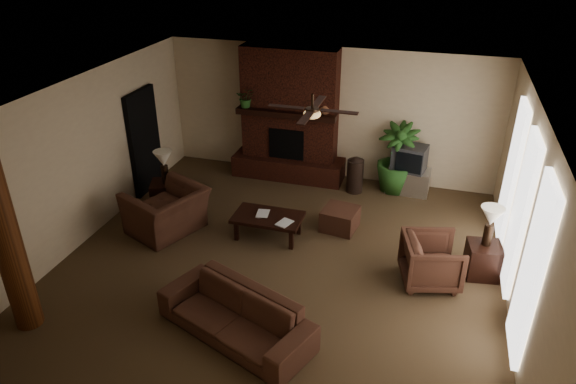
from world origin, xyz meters
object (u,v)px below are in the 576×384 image
(log_column, at_px, (6,238))
(ottoman, at_px, (340,219))
(armchair_left, at_px, (166,204))
(lamp_left, at_px, (163,161))
(side_table_left, at_px, (165,195))
(floor_vase, at_px, (355,172))
(tv_stand, at_px, (408,181))
(side_table_right, at_px, (483,260))
(coffee_table, at_px, (268,219))
(floor_plant, at_px, (395,172))
(sofa, at_px, (235,309))
(armchair_right, at_px, (432,259))
(lamp_right, at_px, (491,219))

(log_column, height_order, ottoman, log_column)
(armchair_left, height_order, lamp_left, lamp_left)
(side_table_left, bearing_deg, floor_vase, 26.92)
(tv_stand, relative_size, side_table_right, 1.55)
(lamp_left, bearing_deg, coffee_table, -11.82)
(coffee_table, height_order, floor_plant, floor_plant)
(coffee_table, bearing_deg, lamp_left, 168.18)
(log_column, xyz_separation_m, side_table_right, (6.10, 2.96, -1.12))
(log_column, relative_size, sofa, 1.27)
(armchair_right, bearing_deg, side_table_right, -76.29)
(coffee_table, xyz_separation_m, side_table_right, (3.60, -0.11, -0.10))
(ottoman, relative_size, lamp_left, 0.92)
(ottoman, distance_m, side_table_left, 3.42)
(armchair_left, height_order, floor_vase, armchair_left)
(tv_stand, relative_size, side_table_left, 1.55)
(floor_plant, height_order, side_table_right, floor_plant)
(floor_plant, xyz_separation_m, lamp_right, (1.65, -2.55, 0.60))
(sofa, bearing_deg, floor_plant, 94.18)
(log_column, relative_size, armchair_left, 2.23)
(lamp_left, xyz_separation_m, side_table_right, (5.81, -0.57, -0.73))
(sofa, relative_size, tv_stand, 2.59)
(sofa, height_order, coffee_table, sofa)
(armchair_right, relative_size, lamp_right, 1.32)
(sofa, xyz_separation_m, tv_stand, (1.87, 4.94, -0.18))
(armchair_left, height_order, lamp_right, lamp_right)
(side_table_left, xyz_separation_m, lamp_left, (0.04, 0.01, 0.73))
(floor_plant, bearing_deg, lamp_right, -57.14)
(armchair_right, xyz_separation_m, lamp_left, (-5.03, 1.00, 0.57))
(armchair_left, bearing_deg, armchair_right, 110.62)
(tv_stand, distance_m, floor_vase, 1.12)
(floor_plant, height_order, side_table_left, floor_plant)
(floor_plant, bearing_deg, armchair_right, -73.94)
(tv_stand, height_order, side_table_right, side_table_right)
(coffee_table, bearing_deg, armchair_right, -10.73)
(log_column, relative_size, lamp_left, 4.31)
(floor_plant, bearing_deg, armchair_left, -143.31)
(log_column, xyz_separation_m, sofa, (2.86, 0.61, -0.97))
(armchair_right, xyz_separation_m, side_table_left, (-5.07, 0.98, -0.15))
(ottoman, bearing_deg, armchair_right, -35.48)
(log_column, distance_m, armchair_left, 2.97)
(side_table_right, bearing_deg, side_table_left, 174.54)
(coffee_table, bearing_deg, side_table_left, 168.69)
(tv_stand, xyz_separation_m, side_table_right, (1.37, -2.59, 0.03))
(armchair_right, distance_m, floor_vase, 3.18)
(coffee_table, bearing_deg, log_column, -129.18)
(floor_vase, xyz_separation_m, side_table_right, (2.44, -2.29, -0.16))
(tv_stand, bearing_deg, floor_plant, -177.08)
(armchair_right, relative_size, side_table_right, 1.56)
(ottoman, height_order, side_table_left, side_table_left)
(armchair_left, height_order, tv_stand, armchair_left)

